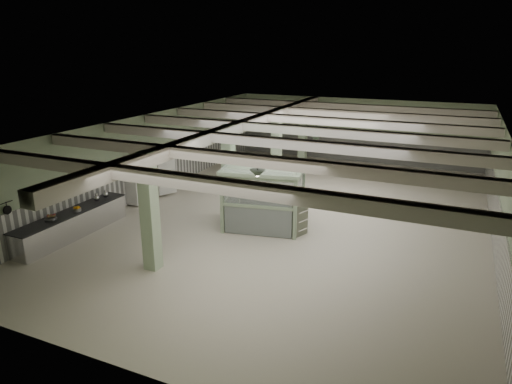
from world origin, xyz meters
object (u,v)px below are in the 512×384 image
at_px(walkin_cooler, 148,176).
at_px(guard_booth, 264,184).
at_px(filing_cabinet, 298,216).
at_px(prep_counter, 73,224).

bearing_deg(walkin_cooler, guard_booth, -7.26).
xyz_separation_m(guard_booth, filing_cabinet, (1.42, -0.31, -0.91)).
relative_size(prep_counter, walkin_cooler, 2.07).
distance_m(prep_counter, filing_cabinet, 7.92).
height_order(prep_counter, filing_cabinet, filing_cabinet).
bearing_deg(prep_counter, filing_cabinet, 25.45).
relative_size(prep_counter, guard_booth, 1.43).
distance_m(prep_counter, guard_booth, 6.92).
bearing_deg(filing_cabinet, prep_counter, -133.52).
xyz_separation_m(prep_counter, walkin_cooler, (-0.08, 4.45, 0.57)).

